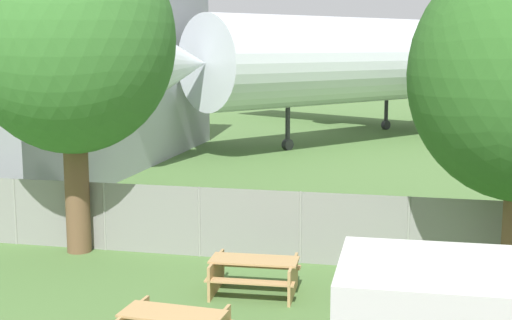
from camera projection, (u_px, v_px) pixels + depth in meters
The scene contains 4 objects.
perimeter_fence at pixel (300, 228), 17.16m from camera, with size 56.07×0.07×1.77m.
airplane at pixel (413, 60), 41.40m from camera, with size 27.26×33.46×13.52m.
picnic_bench_near_cabin at pixel (254, 272), 15.10m from camera, with size 1.93×1.50×0.76m.
tree_left_of_cabin at pixel (71, 40), 17.43m from camera, with size 5.13×5.13×8.20m.
Camera 1 is at (2.63, -5.17, 5.22)m, focal length 50.00 mm.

